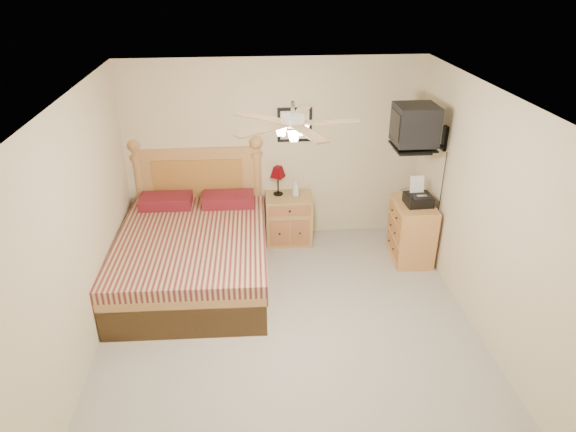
{
  "coord_description": "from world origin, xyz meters",
  "views": [
    {
      "loc": [
        -0.42,
        -4.35,
        3.58
      ],
      "look_at": [
        0.06,
        0.9,
        0.94
      ],
      "focal_mm": 32.0,
      "sensor_mm": 36.0,
      "label": 1
    }
  ],
  "objects": [
    {
      "name": "bed",
      "position": [
        -1.08,
        1.12,
        0.74
      ],
      "size": [
        1.8,
        2.33,
        1.48
      ],
      "primitive_type": null,
      "rotation": [
        0.0,
        0.0,
        -0.03
      ],
      "color": "tan",
      "rests_on": "ground"
    },
    {
      "name": "wall_tv",
      "position": [
        1.75,
        1.34,
        1.81
      ],
      "size": [
        0.56,
        0.46,
        0.58
      ],
      "primitive_type": null,
      "color": "black",
      "rests_on": "wall_right"
    },
    {
      "name": "fax_machine",
      "position": [
        1.75,
        1.35,
        0.97
      ],
      "size": [
        0.33,
        0.35,
        0.34
      ],
      "primitive_type": null,
      "rotation": [
        0.0,
        0.0,
        0.03
      ],
      "color": "black",
      "rests_on": "dresser"
    },
    {
      "name": "wall_back",
      "position": [
        0.0,
        2.25,
        1.25
      ],
      "size": [
        4.0,
        0.04,
        2.5
      ],
      "primitive_type": "cube",
      "color": "beige",
      "rests_on": "ground"
    },
    {
      "name": "magazine_lower",
      "position": [
        1.69,
        1.58,
        0.81
      ],
      "size": [
        0.29,
        0.33,
        0.03
      ],
      "primitive_type": "imported",
      "rotation": [
        0.0,
        0.0,
        0.32
      ],
      "color": "#B8AC94",
      "rests_on": "dresser"
    },
    {
      "name": "nightstand",
      "position": [
        0.17,
        2.0,
        0.34
      ],
      "size": [
        0.65,
        0.49,
        0.69
      ],
      "primitive_type": "cube",
      "rotation": [
        0.0,
        0.0,
        -0.03
      ],
      "color": "olive",
      "rests_on": "ground"
    },
    {
      "name": "dresser",
      "position": [
        1.73,
        1.38,
        0.4
      ],
      "size": [
        0.5,
        0.7,
        0.8
      ],
      "primitive_type": "cube",
      "rotation": [
        0.0,
        0.0,
        -0.04
      ],
      "color": "#B47B3D",
      "rests_on": "ground"
    },
    {
      "name": "framed_picture",
      "position": [
        0.27,
        2.23,
        1.62
      ],
      "size": [
        0.46,
        0.04,
        0.46
      ],
      "primitive_type": "cube",
      "color": "black",
      "rests_on": "wall_back"
    },
    {
      "name": "ceiling",
      "position": [
        0.0,
        0.0,
        2.5
      ],
      "size": [
        4.0,
        4.5,
        0.04
      ],
      "primitive_type": "cube",
      "color": "white",
      "rests_on": "ground"
    },
    {
      "name": "magazine_upper",
      "position": [
        1.69,
        1.62,
        0.84
      ],
      "size": [
        0.3,
        0.32,
        0.02
      ],
      "primitive_type": "imported",
      "rotation": [
        0.0,
        0.0,
        0.56
      ],
      "color": "gray",
      "rests_on": "magazine_lower"
    },
    {
      "name": "table_lamp",
      "position": [
        0.03,
        2.08,
        0.89
      ],
      "size": [
        0.26,
        0.26,
        0.41
      ],
      "primitive_type": null,
      "rotation": [
        0.0,
        0.0,
        0.2
      ],
      "color": "#540108",
      "rests_on": "nightstand"
    },
    {
      "name": "floor",
      "position": [
        0.0,
        0.0,
        0.0
      ],
      "size": [
        4.5,
        4.5,
        0.0
      ],
      "primitive_type": "plane",
      "color": "#A09990",
      "rests_on": "ground"
    },
    {
      "name": "lotion_bottle",
      "position": [
        0.27,
        2.01,
        0.81
      ],
      "size": [
        0.12,
        0.12,
        0.25
      ],
      "primitive_type": "imported",
      "rotation": [
        0.0,
        0.0,
        0.38
      ],
      "color": "silver",
      "rests_on": "nightstand"
    },
    {
      "name": "wall_left",
      "position": [
        -2.0,
        0.0,
        1.25
      ],
      "size": [
        0.04,
        4.5,
        2.5
      ],
      "primitive_type": "cube",
      "color": "beige",
      "rests_on": "ground"
    },
    {
      "name": "wall_right",
      "position": [
        2.0,
        0.0,
        1.25
      ],
      "size": [
        0.04,
        4.5,
        2.5
      ],
      "primitive_type": "cube",
      "color": "beige",
      "rests_on": "ground"
    },
    {
      "name": "ceiling_fan",
      "position": [
        0.0,
        -0.2,
        2.36
      ],
      "size": [
        1.14,
        1.14,
        0.28
      ],
      "primitive_type": null,
      "color": "white",
      "rests_on": "ceiling"
    },
    {
      "name": "wall_front",
      "position": [
        0.0,
        -2.25,
        1.25
      ],
      "size": [
        4.0,
        0.04,
        2.5
      ],
      "primitive_type": "cube",
      "color": "beige",
      "rests_on": "ground"
    }
  ]
}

